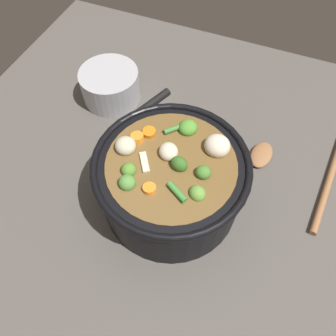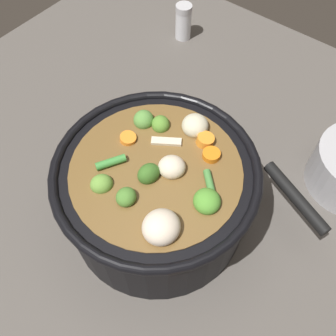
# 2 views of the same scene
# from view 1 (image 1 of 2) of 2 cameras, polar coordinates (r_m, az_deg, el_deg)

# --- Properties ---
(ground_plane) EXTENTS (1.10, 1.10, 0.00)m
(ground_plane) POSITION_cam_1_polar(r_m,az_deg,el_deg) (0.68, 0.47, -5.33)
(ground_plane) COLOR #514C47
(cooking_pot) EXTENTS (0.28, 0.28, 0.16)m
(cooking_pot) POSITION_cam_1_polar(r_m,az_deg,el_deg) (0.62, 0.52, -2.23)
(cooking_pot) COLOR black
(cooking_pot) RESTS_ON ground_plane
(wooden_spoon) EXTENTS (0.26, 0.19, 0.02)m
(wooden_spoon) POSITION_cam_1_polar(r_m,az_deg,el_deg) (0.76, 20.90, 0.01)
(wooden_spoon) COLOR #9B6840
(wooden_spoon) RESTS_ON ground_plane
(small_saucepan) EXTENTS (0.18, 0.23, 0.08)m
(small_saucepan) POSITION_cam_1_polar(r_m,az_deg,el_deg) (0.83, -9.75, 13.73)
(small_saucepan) COLOR #ADADB2
(small_saucepan) RESTS_ON ground_plane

